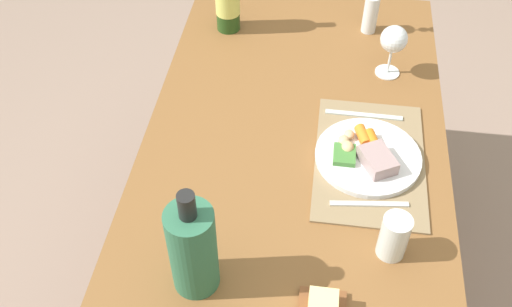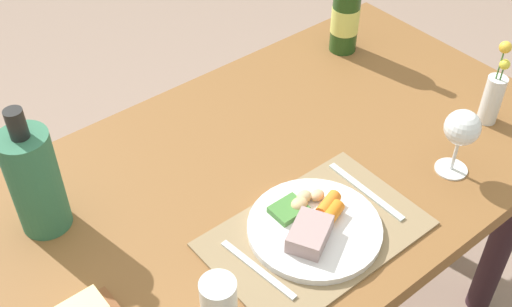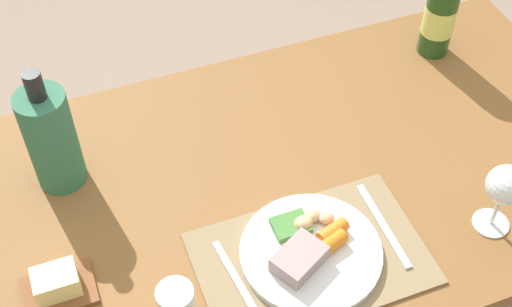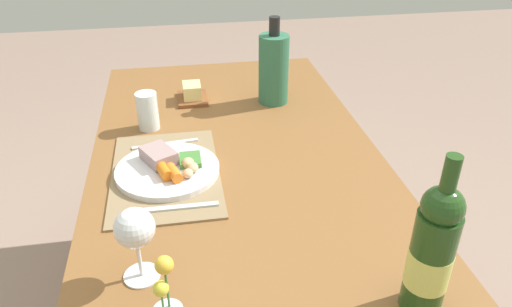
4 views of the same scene
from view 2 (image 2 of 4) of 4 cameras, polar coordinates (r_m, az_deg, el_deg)
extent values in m
cube|color=brown|center=(1.42, -0.67, -3.40)|extent=(1.59, 0.81, 0.04)
cylinder|color=#311D24|center=(1.95, 21.31, -6.50)|extent=(0.07, 0.07, 0.69)
cylinder|color=#311D24|center=(2.18, 8.74, 2.28)|extent=(0.07, 0.07, 0.69)
cube|color=#8D7553|center=(1.30, 5.33, -7.14)|extent=(0.43, 0.28, 0.01)
cylinder|color=white|center=(1.30, 5.23, -6.64)|extent=(0.27, 0.27, 0.02)
cube|color=#A48787|center=(1.25, 4.80, -7.14)|extent=(0.12, 0.11, 0.04)
cylinder|color=orange|center=(1.30, 6.82, -5.29)|extent=(0.06, 0.04, 0.03)
cylinder|color=orange|center=(1.32, 6.46, -4.52)|extent=(0.07, 0.05, 0.03)
ellipsoid|color=#D5B17C|center=(1.31, 3.88, -4.54)|extent=(0.04, 0.03, 0.03)
ellipsoid|color=#CDB281|center=(1.33, 4.31, -3.85)|extent=(0.03, 0.03, 0.02)
ellipsoid|color=#D3AD80|center=(1.34, 5.48, -3.72)|extent=(0.03, 0.03, 0.02)
cube|color=#448037|center=(1.31, 2.78, -5.09)|extent=(0.07, 0.06, 0.01)
cube|color=silver|center=(1.24, 0.15, -10.27)|extent=(0.03, 0.19, 0.00)
cube|color=silver|center=(1.39, 9.74, -3.32)|extent=(0.02, 0.21, 0.00)
cylinder|color=white|center=(1.50, 16.98, -1.33)|extent=(0.07, 0.07, 0.00)
cylinder|color=white|center=(1.47, 17.31, -0.09)|extent=(0.01, 0.01, 0.08)
sphere|color=white|center=(1.42, 17.93, 2.22)|extent=(0.08, 0.08, 0.08)
cylinder|color=silver|center=(1.13, -3.33, -13.32)|extent=(0.06, 0.06, 0.12)
cylinder|color=#23471A|center=(1.79, 7.98, 12.06)|extent=(0.08, 0.08, 0.21)
cylinder|color=#D9DE6B|center=(1.80, 7.95, 11.77)|extent=(0.08, 0.08, 0.07)
cylinder|color=silver|center=(1.63, 20.29, 4.52)|extent=(0.05, 0.05, 0.13)
cylinder|color=#3F7233|center=(1.60, 20.43, 5.69)|extent=(0.00, 0.00, 0.21)
sphere|color=gold|center=(1.55, 21.34, 8.81)|extent=(0.03, 0.03, 0.03)
cylinder|color=#3F7233|center=(1.61, 20.57, 4.97)|extent=(0.00, 0.00, 0.17)
sphere|color=yellow|center=(1.57, 21.29, 7.41)|extent=(0.02, 0.02, 0.02)
cylinder|color=#316C4D|center=(1.31, -19.08, -2.44)|extent=(0.10, 0.10, 0.23)
cylinder|color=black|center=(1.22, -20.57, 2.48)|extent=(0.04, 0.04, 0.06)
camera|label=1|loc=(0.87, -80.58, 21.04)|focal=41.39mm
camera|label=3|loc=(0.32, 93.61, 37.11)|focal=49.31mm
camera|label=4|loc=(1.87, 34.60, 27.11)|focal=34.23mm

